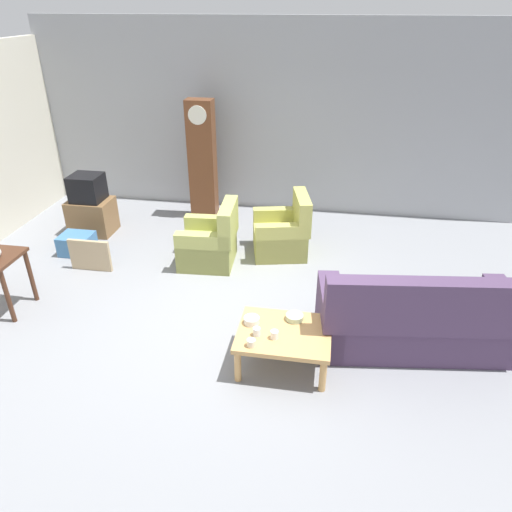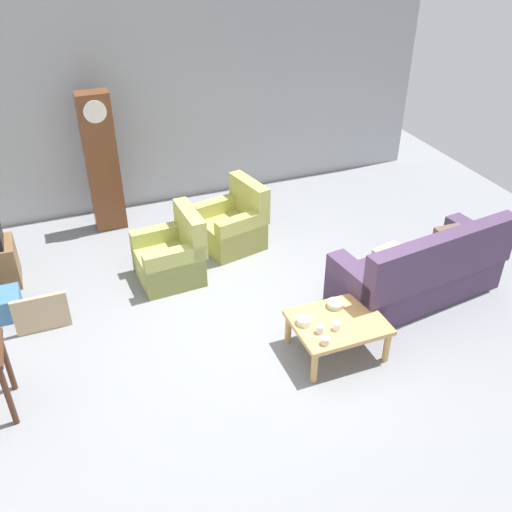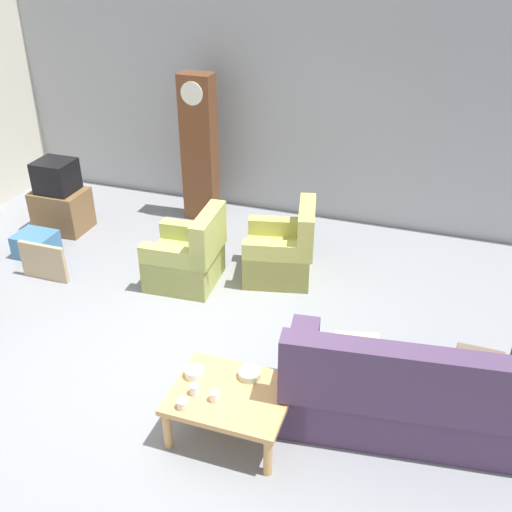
{
  "view_description": "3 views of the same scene",
  "coord_description": "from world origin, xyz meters",
  "px_view_note": "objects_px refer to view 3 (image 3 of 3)",
  "views": [
    {
      "loc": [
        1.02,
        -4.52,
        3.41
      ],
      "look_at": [
        0.25,
        0.04,
        0.87
      ],
      "focal_mm": 32.98,
      "sensor_mm": 36.0,
      "label": 1
    },
    {
      "loc": [
        -1.83,
        -4.71,
        4.23
      ],
      "look_at": [
        0.08,
        0.21,
        0.83
      ],
      "focal_mm": 39.87,
      "sensor_mm": 36.0,
      "label": 2
    },
    {
      "loc": [
        2.01,
        -3.99,
        3.78
      ],
      "look_at": [
        0.44,
        0.64,
        0.92
      ],
      "focal_mm": 41.48,
      "sensor_mm": 36.0,
      "label": 3
    }
  ],
  "objects_px": {
    "tv_crt": "(56,176)",
    "cup_white_porcelain": "(215,396)",
    "armchair_olive_near": "(188,259)",
    "tv_stand_cabinet": "(62,210)",
    "couch_floral": "(411,396)",
    "armchair_olive_far": "(282,253)",
    "storage_box_blue": "(36,244)",
    "cup_blue_rimmed": "(194,389)",
    "grandfather_clock": "(199,149)",
    "cup_cream_tall": "(182,404)",
    "coffee_table_wood": "(231,398)",
    "bowl_shallow_green": "(249,374)",
    "framed_picture_leaning": "(43,262)",
    "bowl_white_stacked": "(194,373)"
  },
  "relations": [
    {
      "from": "grandfather_clock",
      "to": "tv_crt",
      "type": "relative_size",
      "value": 4.2
    },
    {
      "from": "framed_picture_leaning",
      "to": "storage_box_blue",
      "type": "bearing_deg",
      "value": 135.28
    },
    {
      "from": "tv_crt",
      "to": "cup_cream_tall",
      "type": "distance_m",
      "value": 4.36
    },
    {
      "from": "armchair_olive_near",
      "to": "armchair_olive_far",
      "type": "height_order",
      "value": "same"
    },
    {
      "from": "bowl_shallow_green",
      "to": "armchair_olive_near",
      "type": "bearing_deg",
      "value": 127.81
    },
    {
      "from": "armchair_olive_near",
      "to": "tv_stand_cabinet",
      "type": "relative_size",
      "value": 1.35
    },
    {
      "from": "armchair_olive_far",
      "to": "grandfather_clock",
      "type": "distance_m",
      "value": 2.04
    },
    {
      "from": "cup_white_porcelain",
      "to": "bowl_white_stacked",
      "type": "relative_size",
      "value": 0.54
    },
    {
      "from": "couch_floral",
      "to": "armchair_olive_far",
      "type": "bearing_deg",
      "value": 130.46
    },
    {
      "from": "armchair_olive_near",
      "to": "framed_picture_leaning",
      "type": "bearing_deg",
      "value": -163.17
    },
    {
      "from": "tv_crt",
      "to": "couch_floral",
      "type": "bearing_deg",
      "value": -24.16
    },
    {
      "from": "armchair_olive_far",
      "to": "framed_picture_leaning",
      "type": "height_order",
      "value": "armchair_olive_far"
    },
    {
      "from": "couch_floral",
      "to": "cup_white_porcelain",
      "type": "distance_m",
      "value": 1.61
    },
    {
      "from": "tv_stand_cabinet",
      "to": "cup_cream_tall",
      "type": "xyz_separation_m",
      "value": [
        3.18,
        -2.97,
        0.18
      ]
    },
    {
      "from": "bowl_white_stacked",
      "to": "coffee_table_wood",
      "type": "bearing_deg",
      "value": -14.0
    },
    {
      "from": "tv_stand_cabinet",
      "to": "tv_crt",
      "type": "xyz_separation_m",
      "value": [
        0.0,
        0.0,
        0.49
      ]
    },
    {
      "from": "coffee_table_wood",
      "to": "bowl_white_stacked",
      "type": "relative_size",
      "value": 5.87
    },
    {
      "from": "couch_floral",
      "to": "tv_crt",
      "type": "bearing_deg",
      "value": 155.84
    },
    {
      "from": "cup_white_porcelain",
      "to": "bowl_white_stacked",
      "type": "xyz_separation_m",
      "value": [
        -0.27,
        0.21,
        -0.01
      ]
    },
    {
      "from": "cup_blue_rimmed",
      "to": "cup_cream_tall",
      "type": "relative_size",
      "value": 1.0
    },
    {
      "from": "coffee_table_wood",
      "to": "cup_cream_tall",
      "type": "height_order",
      "value": "cup_cream_tall"
    },
    {
      "from": "couch_floral",
      "to": "bowl_shallow_green",
      "type": "bearing_deg",
      "value": -167.76
    },
    {
      "from": "tv_stand_cabinet",
      "to": "bowl_white_stacked",
      "type": "xyz_separation_m",
      "value": [
        3.12,
        -2.6,
        0.17
      ]
    },
    {
      "from": "couch_floral",
      "to": "storage_box_blue",
      "type": "xyz_separation_m",
      "value": [
        -4.76,
        1.45,
        -0.2
      ]
    },
    {
      "from": "storage_box_blue",
      "to": "cup_blue_rimmed",
      "type": "height_order",
      "value": "cup_blue_rimmed"
    },
    {
      "from": "couch_floral",
      "to": "bowl_shallow_green",
      "type": "distance_m",
      "value": 1.34
    },
    {
      "from": "couch_floral",
      "to": "storage_box_blue",
      "type": "bearing_deg",
      "value": 163.07
    },
    {
      "from": "coffee_table_wood",
      "to": "cup_blue_rimmed",
      "type": "bearing_deg",
      "value": -158.9
    },
    {
      "from": "storage_box_blue",
      "to": "cup_blue_rimmed",
      "type": "xyz_separation_m",
      "value": [
        3.11,
        -2.06,
        0.32
      ]
    },
    {
      "from": "tv_stand_cabinet",
      "to": "cup_white_porcelain",
      "type": "relative_size",
      "value": 7.74
    },
    {
      "from": "couch_floral",
      "to": "cup_cream_tall",
      "type": "xyz_separation_m",
      "value": [
        -1.68,
        -0.79,
        0.11
      ]
    },
    {
      "from": "tv_stand_cabinet",
      "to": "cup_cream_tall",
      "type": "distance_m",
      "value": 4.35
    },
    {
      "from": "tv_crt",
      "to": "bowl_white_stacked",
      "type": "relative_size",
      "value": 2.93
    },
    {
      "from": "bowl_shallow_green",
      "to": "grandfather_clock",
      "type": "bearing_deg",
      "value": 119.17
    },
    {
      "from": "armchair_olive_near",
      "to": "framed_picture_leaning",
      "type": "xyz_separation_m",
      "value": [
        -1.63,
        -0.49,
        -0.07
      ]
    },
    {
      "from": "cup_white_porcelain",
      "to": "cup_cream_tall",
      "type": "xyz_separation_m",
      "value": [
        -0.21,
        -0.16,
        -0.01
      ]
    },
    {
      "from": "cup_cream_tall",
      "to": "bowl_shallow_green",
      "type": "distance_m",
      "value": 0.63
    },
    {
      "from": "armchair_olive_far",
      "to": "cup_cream_tall",
      "type": "relative_size",
      "value": 10.63
    },
    {
      "from": "bowl_white_stacked",
      "to": "bowl_shallow_green",
      "type": "height_order",
      "value": "bowl_white_stacked"
    },
    {
      "from": "armchair_olive_near",
      "to": "tv_stand_cabinet",
      "type": "xyz_separation_m",
      "value": [
        -2.18,
        0.68,
        -0.02
      ]
    },
    {
      "from": "couch_floral",
      "to": "armchair_olive_near",
      "type": "distance_m",
      "value": 3.07
    },
    {
      "from": "tv_crt",
      "to": "cup_cream_tall",
      "type": "xyz_separation_m",
      "value": [
        3.18,
        -2.97,
        -0.32
      ]
    },
    {
      "from": "grandfather_clock",
      "to": "bowl_shallow_green",
      "type": "relative_size",
      "value": 10.73
    },
    {
      "from": "cup_blue_rimmed",
      "to": "bowl_white_stacked",
      "type": "relative_size",
      "value": 0.54
    },
    {
      "from": "tv_crt",
      "to": "cup_white_porcelain",
      "type": "xyz_separation_m",
      "value": [
        3.39,
        -2.81,
        -0.31
      ]
    },
    {
      "from": "armchair_olive_near",
      "to": "cup_cream_tall",
      "type": "height_order",
      "value": "armchair_olive_near"
    },
    {
      "from": "cup_white_porcelain",
      "to": "cup_blue_rimmed",
      "type": "distance_m",
      "value": 0.18
    },
    {
      "from": "armchair_olive_near",
      "to": "cup_cream_tall",
      "type": "relative_size",
      "value": 10.44
    },
    {
      "from": "grandfather_clock",
      "to": "tv_crt",
      "type": "height_order",
      "value": "grandfather_clock"
    },
    {
      "from": "armchair_olive_near",
      "to": "coffee_table_wood",
      "type": "bearing_deg",
      "value": -57.12
    }
  ]
}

